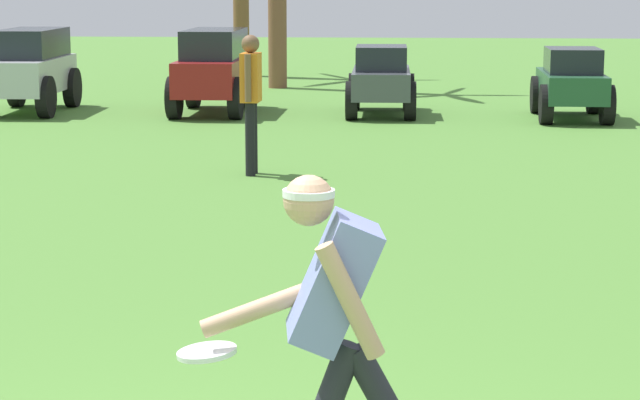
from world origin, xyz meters
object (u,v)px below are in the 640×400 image
object	(u,v)px
parked_car_slot_a	(30,68)
parked_car_slot_d	(571,83)
frisbee_in_flight	(207,352)
frisbee_thrower	(336,322)
teammate_midfield	(251,91)
parked_car_slot_b	(214,68)
parked_car_slot_c	(381,79)

from	to	relation	value
parked_car_slot_a	parked_car_slot_d	distance (m)	8.66
frisbee_in_flight	parked_car_slot_a	bearing A→B (deg)	109.80
frisbee_thrower	teammate_midfield	world-z (taller)	teammate_midfield
frisbee_in_flight	frisbee_thrower	bearing A→B (deg)	-12.95
teammate_midfield	frisbee_in_flight	bearing A→B (deg)	-83.95
parked_car_slot_b	parked_car_slot_c	size ratio (longest dim) A/B	1.08
frisbee_in_flight	parked_car_slot_d	world-z (taller)	parked_car_slot_d
frisbee_thrower	parked_car_slot_c	xyz separation A→B (m)	(-0.18, 14.88, -0.23)
parked_car_slot_a	parked_car_slot_c	world-z (taller)	parked_car_slot_a
frisbee_thrower	teammate_midfield	size ratio (longest dim) A/B	0.91
parked_car_slot_c	parked_car_slot_d	distance (m)	2.97
teammate_midfield	parked_car_slot_b	xyz separation A→B (m)	(-1.40, 6.20, -0.22)
frisbee_thrower	parked_car_slot_a	world-z (taller)	frisbee_thrower
frisbee_in_flight	parked_car_slot_b	distance (m)	14.99
frisbee_in_flight	teammate_midfield	world-z (taller)	teammate_midfield
parked_car_slot_a	parked_car_slot_d	xyz separation A→B (m)	(8.65, -0.38, -0.16)
parked_car_slot_b	parked_car_slot_d	bearing A→B (deg)	-4.36
frisbee_in_flight	parked_car_slot_c	distance (m)	14.76
parked_car_slot_d	parked_car_slot_a	bearing A→B (deg)	177.47
frisbee_in_flight	parked_car_slot_d	bearing A→B (deg)	76.94
parked_car_slot_a	parked_car_slot_d	world-z (taller)	parked_car_slot_a
frisbee_in_flight	teammate_midfield	bearing A→B (deg)	96.05
parked_car_slot_a	frisbee_in_flight	bearing A→B (deg)	-70.20
frisbee_thrower	teammate_midfield	distance (m)	8.86
parked_car_slot_a	frisbee_thrower	bearing A→B (deg)	-68.45
teammate_midfield	parked_car_slot_b	size ratio (longest dim) A/B	0.65
teammate_midfield	parked_car_slot_c	xyz separation A→B (m)	(1.30, 6.15, -0.38)
frisbee_in_flight	parked_car_slot_c	bearing A→B (deg)	88.51
parked_car_slot_d	frisbee_in_flight	bearing A→B (deg)	-103.06
parked_car_slot_a	parked_car_slot_b	size ratio (longest dim) A/B	1.01
teammate_midfield	parked_car_slot_a	distance (m)	7.57
teammate_midfield	parked_car_slot_b	world-z (taller)	teammate_midfield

